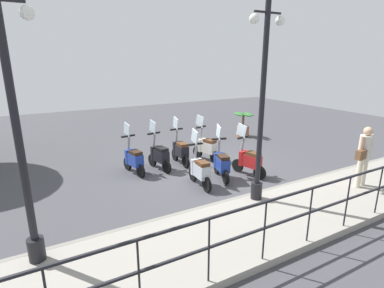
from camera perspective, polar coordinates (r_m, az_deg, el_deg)
name	(u,v)px	position (r m, az deg, el deg)	size (l,w,h in m)	color
ground_plane	(209,171)	(9.38, 3.28, -5.18)	(28.00, 28.00, 0.00)	#424247
promenade_walkway	(285,213)	(7.13, 17.26, -12.38)	(2.20, 20.00, 0.15)	gray
fence_railing	(331,198)	(6.20, 24.89, -9.27)	(0.04, 16.03, 1.07)	black
lamp_post_near	(261,116)	(6.84, 13.05, 5.22)	(0.26, 0.90, 4.50)	black
lamp_post_far	(20,149)	(5.14, -29.94, -0.86)	(0.26, 0.90, 4.34)	black
pedestrian_with_bag	(364,152)	(8.79, 29.99, -1.39)	(0.34, 0.65, 1.59)	beige
potted_palm	(243,126)	(13.66, 9.67, 3.31)	(1.06, 0.66, 1.05)	#9E5B3D
scooter_near_0	(249,160)	(9.03, 10.82, -3.04)	(1.22, 0.49, 1.54)	black
scooter_near_1	(221,163)	(8.67, 5.63, -3.62)	(1.20, 0.53, 1.54)	black
scooter_near_2	(200,170)	(8.13, 1.51, -4.89)	(1.23, 0.44, 1.54)	black
scooter_far_0	(206,147)	(10.23, 2.77, -0.51)	(1.21, 0.52, 1.54)	black
scooter_far_1	(180,150)	(9.85, -2.25, -1.15)	(1.23, 0.44, 1.54)	black
scooter_far_2	(159,155)	(9.39, -6.26, -2.09)	(1.23, 0.47, 1.54)	black
scooter_far_3	(134,159)	(9.17, -11.05, -2.75)	(1.23, 0.47, 1.54)	black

